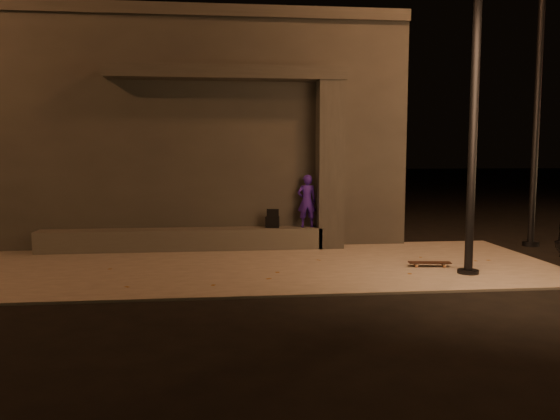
{
  "coord_description": "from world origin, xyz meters",
  "views": [
    {
      "loc": [
        -0.66,
        -7.96,
        2.12
      ],
      "look_at": [
        0.42,
        2.0,
        1.06
      ],
      "focal_mm": 35.0,
      "sensor_mm": 36.0,
      "label": 1
    }
  ],
  "objects": [
    {
      "name": "ground",
      "position": [
        0.0,
        0.0,
        0.0
      ],
      "size": [
        120.0,
        120.0,
        0.0
      ],
      "primitive_type": "plane",
      "color": "black",
      "rests_on": "ground"
    },
    {
      "name": "skateboard",
      "position": [
        3.12,
        1.5,
        0.11
      ],
      "size": [
        0.78,
        0.3,
        0.08
      ],
      "rotation": [
        0.0,
        0.0,
        -0.14
      ],
      "color": "black",
      "rests_on": "sidewalk"
    },
    {
      "name": "sidewalk",
      "position": [
        0.0,
        2.0,
        0.02
      ],
      "size": [
        11.0,
        4.4,
        0.04
      ],
      "primitive_type": "cube",
      "color": "slate",
      "rests_on": "ground"
    },
    {
      "name": "column",
      "position": [
        1.7,
        3.75,
        1.84
      ],
      "size": [
        0.55,
        0.55,
        3.6
      ],
      "primitive_type": "cube",
      "color": "#383633",
      "rests_on": "sidewalk"
    },
    {
      "name": "backpack",
      "position": [
        0.44,
        3.75,
        0.63
      ],
      "size": [
        0.32,
        0.24,
        0.41
      ],
      "rotation": [
        0.0,
        0.0,
        -0.18
      ],
      "color": "black",
      "rests_on": "ledge"
    },
    {
      "name": "street_lamp_2",
      "position": [
        6.33,
        3.6,
        4.45
      ],
      "size": [
        0.36,
        0.36,
        7.9
      ],
      "color": "black",
      "rests_on": "ground"
    },
    {
      "name": "street_lamp_0",
      "position": [
        3.57,
        0.89,
        4.42
      ],
      "size": [
        0.36,
        0.36,
        7.85
      ],
      "color": "black",
      "rests_on": "ground"
    },
    {
      "name": "ledge",
      "position": [
        -1.5,
        3.75,
        0.27
      ],
      "size": [
        6.0,
        0.55,
        0.45
      ],
      "primitive_type": "cube",
      "color": "#54524C",
      "rests_on": "sidewalk"
    },
    {
      "name": "building",
      "position": [
        -1.0,
        6.49,
        2.61
      ],
      "size": [
        9.0,
        5.1,
        5.22
      ],
      "color": "#383633",
      "rests_on": "ground"
    },
    {
      "name": "skateboarder",
      "position": [
        1.2,
        3.75,
        1.06
      ],
      "size": [
        0.43,
        0.29,
        1.15
      ],
      "primitive_type": "imported",
      "rotation": [
        0.0,
        0.0,
        3.17
      ],
      "color": "#3718A1",
      "rests_on": "ledge"
    },
    {
      "name": "canopy",
      "position": [
        -0.5,
        3.8,
        3.78
      ],
      "size": [
        5.0,
        0.7,
        0.28
      ],
      "primitive_type": "cube",
      "color": "#383633",
      "rests_on": "column"
    }
  ]
}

